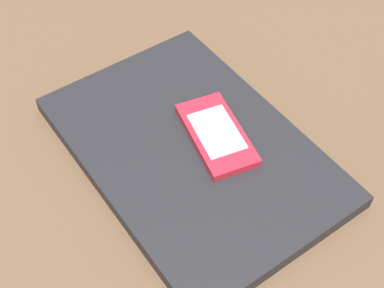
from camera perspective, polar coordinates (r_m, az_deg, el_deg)
name	(u,v)px	position (r cm, az deg, el deg)	size (l,w,h in cm)	color
desk_surface	(189,142)	(65.33, -0.32, 0.26)	(120.00, 80.00, 3.00)	brown
laptop_closed	(192,150)	(61.36, 0.00, -0.63)	(33.61, 22.77, 1.88)	black
cell_phone_on_laptop	(217,134)	(61.01, 2.61, 1.04)	(11.56, 6.20, 1.11)	red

